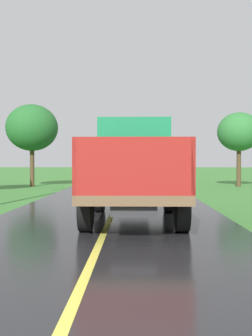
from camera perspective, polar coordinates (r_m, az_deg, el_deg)
banana_truck_near at (r=11.17m, az=1.11°, el=0.21°), size 2.38×5.82×2.80m
roadside_tree_near_left at (r=26.05m, az=-13.26°, el=5.59°), size 3.26×3.26×5.20m
roadside_tree_mid_right at (r=26.29m, az=15.80°, el=4.94°), size 2.71×2.71×4.69m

